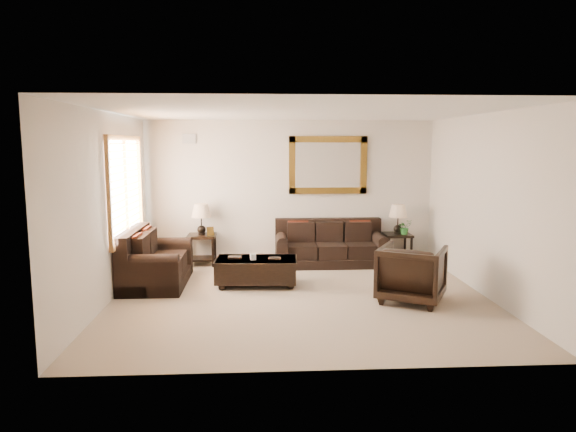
{
  "coord_description": "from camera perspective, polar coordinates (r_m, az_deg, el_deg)",
  "views": [
    {
      "loc": [
        -0.6,
        -7.33,
        2.24
      ],
      "look_at": [
        -0.15,
        0.6,
        1.13
      ],
      "focal_mm": 32.0,
      "sensor_mm": 36.0,
      "label": 1
    }
  ],
  "objects": [
    {
      "name": "armchair",
      "position": [
        7.59,
        13.59,
        -5.93
      ],
      "size": [
        1.15,
        1.13,
        0.9
      ],
      "primitive_type": "imported",
      "rotation": [
        0.0,
        0.0,
        2.64
      ],
      "color": "black",
      "rests_on": "floor"
    },
    {
      "name": "end_table_right",
      "position": [
        10.02,
        12.1,
        -0.95
      ],
      "size": [
        0.5,
        0.5,
        1.11
      ],
      "color": "black",
      "rests_on": "room"
    },
    {
      "name": "end_table_left",
      "position": [
        9.71,
        -9.59,
        -1.01
      ],
      "size": [
        0.52,
        0.52,
        1.15
      ],
      "color": "black",
      "rests_on": "room"
    },
    {
      "name": "sofa",
      "position": [
        9.72,
        4.66,
        -3.59
      ],
      "size": [
        2.03,
        0.88,
        0.83
      ],
      "color": "black",
      "rests_on": "room"
    },
    {
      "name": "room",
      "position": [
        7.41,
        1.4,
        1.05
      ],
      "size": [
        5.51,
        5.01,
        2.71
      ],
      "color": "gray",
      "rests_on": "ground"
    },
    {
      "name": "potted_plant",
      "position": [
        9.97,
        12.83,
        -1.38
      ],
      "size": [
        0.33,
        0.35,
        0.22
      ],
      "primitive_type": "imported",
      "rotation": [
        0.0,
        0.0,
        0.33
      ],
      "color": "#1E541D",
      "rests_on": "end_table_right"
    },
    {
      "name": "window",
      "position": [
        8.53,
        -17.53,
        2.93
      ],
      "size": [
        0.07,
        1.96,
        1.66
      ],
      "color": "white",
      "rests_on": "room"
    },
    {
      "name": "mirror",
      "position": [
        9.9,
        4.47,
        5.65
      ],
      "size": [
        1.5,
        0.06,
        1.1
      ],
      "color": "#48240E",
      "rests_on": "room"
    },
    {
      "name": "loveseat",
      "position": [
        8.57,
        -14.78,
        -5.2
      ],
      "size": [
        0.95,
        1.6,
        0.9
      ],
      "rotation": [
        0.0,
        0.0,
        1.57
      ],
      "color": "black",
      "rests_on": "room"
    },
    {
      "name": "coffee_table",
      "position": [
        8.26,
        -3.54,
        -5.86
      ],
      "size": [
        1.33,
        0.77,
        0.55
      ],
      "rotation": [
        0.0,
        0.0,
        -0.06
      ],
      "color": "black",
      "rests_on": "room"
    },
    {
      "name": "air_vent",
      "position": [
        9.9,
        -10.93,
        8.43
      ],
      "size": [
        0.25,
        0.02,
        0.18
      ],
      "primitive_type": "cube",
      "color": "#999999",
      "rests_on": "room"
    }
  ]
}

